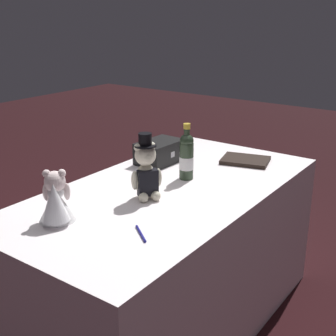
{
  "coord_description": "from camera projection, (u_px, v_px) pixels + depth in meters",
  "views": [
    {
      "loc": [
        -1.66,
        -1.2,
        1.58
      ],
      "look_at": [
        0.0,
        0.0,
        0.87
      ],
      "focal_mm": 49.04,
      "sensor_mm": 36.0,
      "label": 1
    }
  ],
  "objects": [
    {
      "name": "signing_pen",
      "position": [
        140.0,
        233.0,
        1.74
      ],
      "size": [
        0.09,
        0.12,
        0.01
      ],
      "color": "navy",
      "rests_on": "reception_table"
    },
    {
      "name": "guestbook",
      "position": [
        245.0,
        160.0,
        2.57
      ],
      "size": [
        0.25,
        0.3,
        0.02
      ],
      "primitive_type": "cube",
      "rotation": [
        0.0,
        0.0,
        0.26
      ],
      "color": "black",
      "rests_on": "reception_table"
    },
    {
      "name": "reception_table",
      "position": [
        168.0,
        258.0,
        2.32
      ],
      "size": [
        1.69,
        0.86,
        0.77
      ],
      "primitive_type": "cube",
      "color": "white",
      "rests_on": "ground_plane"
    },
    {
      "name": "champagne_bottle",
      "position": [
        187.0,
        156.0,
        2.28
      ],
      "size": [
        0.07,
        0.07,
        0.28
      ],
      "color": "#293926",
      "rests_on": "reception_table"
    },
    {
      "name": "teddy_bear_groom",
      "position": [
        146.0,
        172.0,
        2.04
      ],
      "size": [
        0.13,
        0.13,
        0.3
      ],
      "color": "beige",
      "rests_on": "reception_table"
    },
    {
      "name": "teddy_bear_bride",
      "position": [
        56.0,
        200.0,
        1.82
      ],
      "size": [
        0.19,
        0.19,
        0.22
      ],
      "color": "white",
      "rests_on": "reception_table"
    },
    {
      "name": "gift_case_black",
      "position": [
        160.0,
        152.0,
        2.55
      ],
      "size": [
        0.27,
        0.18,
        0.12
      ],
      "color": "black",
      "rests_on": "reception_table"
    },
    {
      "name": "ground_plane",
      "position": [
        168.0,
        321.0,
        2.45
      ],
      "size": [
        12.0,
        12.0,
        0.0
      ],
      "primitive_type": "plane",
      "color": "black"
    }
  ]
}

